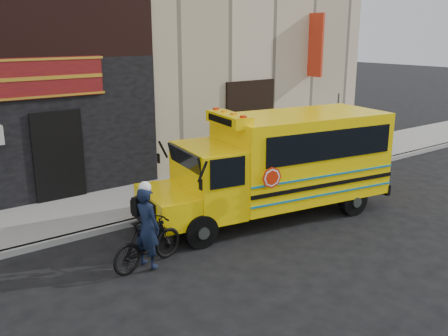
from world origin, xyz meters
TOP-DOWN VIEW (x-y plane):
  - ground at (0.00, 0.00)m, footprint 120.00×120.00m
  - curb at (0.00, 2.60)m, footprint 40.00×0.20m
  - sidewalk at (0.00, 4.10)m, footprint 40.00×3.00m
  - school_bus at (1.25, 0.88)m, footprint 7.15×3.21m
  - sign_pole at (5.91, 2.94)m, footprint 0.06×0.24m
  - bicycle at (-3.15, 0.26)m, footprint 1.88×0.84m
  - cyclist at (-3.20, 0.19)m, footprint 0.61×0.75m

SIDE VIEW (x-z plane):
  - ground at x=0.00m, z-range 0.00..0.00m
  - curb at x=0.00m, z-range 0.00..0.15m
  - sidewalk at x=0.00m, z-range 0.00..0.15m
  - bicycle at x=-3.15m, z-range 0.00..1.09m
  - cyclist at x=-3.20m, z-range 0.00..1.77m
  - school_bus at x=1.25m, z-range 0.05..2.97m
  - sign_pole at x=5.91m, z-range 0.16..2.94m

